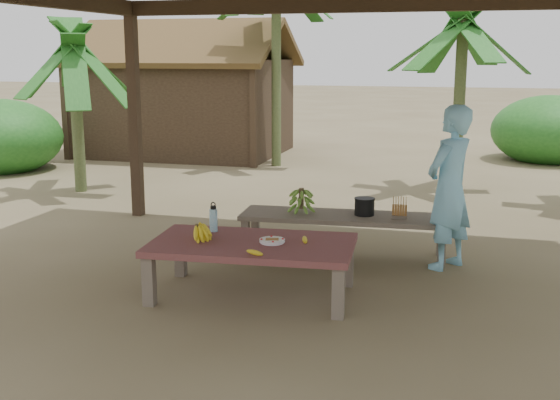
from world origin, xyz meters
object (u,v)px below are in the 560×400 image
(water_flask, at_px, (213,219))
(ripe_banana_bunch, at_px, (197,231))
(work_table, at_px, (252,249))
(cooking_pot, at_px, (364,207))
(woman, at_px, (449,188))
(plate, at_px, (272,241))
(bench, at_px, (344,220))

(water_flask, bearing_deg, ripe_banana_bunch, -97.11)
(water_flask, bearing_deg, work_table, -29.21)
(cooking_pot, bearing_deg, woman, -12.76)
(cooking_pot, bearing_deg, plate, -111.27)
(plate, bearing_deg, water_flask, 159.16)
(ripe_banana_bunch, xyz_separation_m, plate, (0.69, 0.07, -0.06))
(bench, xyz_separation_m, plate, (-0.38, -1.46, 0.12))
(ripe_banana_bunch, bearing_deg, bench, 55.36)
(work_table, relative_size, cooking_pot, 8.93)
(cooking_pot, height_order, woman, woman)
(ripe_banana_bunch, distance_m, cooking_pot, 2.03)
(woman, bearing_deg, bench, -66.23)
(work_table, xyz_separation_m, plate, (0.18, 0.01, 0.08))
(plate, height_order, woman, woman)
(ripe_banana_bunch, relative_size, water_flask, 0.91)
(water_flask, distance_m, woman, 2.38)
(plate, height_order, cooking_pot, cooking_pot)
(bench, bearing_deg, cooking_pot, 9.33)
(work_table, relative_size, ripe_banana_bunch, 7.20)
(cooking_pot, bearing_deg, water_flask, -134.24)
(bench, xyz_separation_m, cooking_pot, (0.21, 0.05, 0.14))
(ripe_banana_bunch, bearing_deg, work_table, 6.59)
(work_table, distance_m, woman, 2.15)
(work_table, xyz_separation_m, cooking_pot, (0.77, 1.53, 0.10))
(water_flask, height_order, cooking_pot, water_flask)
(plate, xyz_separation_m, cooking_pot, (0.59, 1.51, 0.02))
(plate, relative_size, woman, 0.14)
(ripe_banana_bunch, bearing_deg, water_flask, 82.89)
(ripe_banana_bunch, bearing_deg, plate, 6.01)
(water_flask, bearing_deg, cooking_pot, 45.76)
(ripe_banana_bunch, height_order, woman, woman)
(water_flask, xyz_separation_m, woman, (2.11, 1.07, 0.21))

